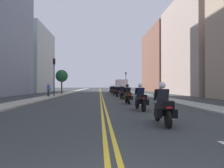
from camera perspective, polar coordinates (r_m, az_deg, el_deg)
name	(u,v)px	position (r m, az deg, el deg)	size (l,w,h in m)	color
ground_plane	(101,92)	(50.22, -3.14, -2.20)	(264.00, 264.00, 0.00)	#33383A
sidewalk_left	(72,92)	(50.65, -10.92, -2.11)	(2.02, 144.00, 0.12)	#A2A493
sidewalk_right	(129,92)	(50.72, 4.63, -2.12)	(2.02, 144.00, 0.12)	#8F9B95
centreline_yellow_inner	(100,92)	(50.22, -3.28, -2.20)	(0.12, 132.00, 0.01)	yellow
centreline_yellow_outer	(101,92)	(50.22, -3.00, -2.20)	(0.12, 132.00, 0.01)	yellow
lane_dashes_white	(121,96)	(31.39, 2.39, -3.20)	(0.14, 56.40, 0.01)	silver
building_right_1	(203,47)	(40.11, 23.55, 9.26)	(9.84, 16.78, 16.51)	#B49D90
building_left_2	(30,60)	(54.22, -21.44, 5.99)	(8.32, 16.55, 15.19)	#A5B3B3
building_right_2	(167,61)	(57.60, 14.66, 6.11)	(9.49, 18.93, 16.23)	brown
motorcycle_0	(163,107)	(8.22, 13.71, -6.18)	(0.77, 2.17, 1.63)	black
motorcycle_1	(141,99)	(12.82, 7.77, -4.14)	(0.78, 2.32, 1.64)	black
motorcycle_2	(128,96)	(17.43, 4.26, -3.22)	(0.77, 2.10, 1.63)	black
motorcycle_3	(122,93)	(23.10, 2.72, -2.49)	(0.78, 2.22, 1.66)	black
motorcycle_4	(117,92)	(27.94, 1.43, -2.19)	(0.76, 2.28, 1.59)	black
motorcycle_5	(114,91)	(32.73, 0.46, -1.94)	(0.77, 2.13, 1.67)	black
motorcycle_6	(111,91)	(37.61, -0.19, -1.79)	(0.78, 2.21, 1.57)	black
motorcycle_7	(111,90)	(43.02, -0.14, -1.58)	(0.77, 2.17, 1.65)	black
traffic_cone_0	(168,101)	(15.70, 14.93, -4.55)	(0.37, 0.37, 0.74)	black
traffic_light_near	(54,70)	(28.69, -15.47, 3.58)	(0.28, 0.38, 5.12)	black
traffic_light_far	(126,78)	(51.74, 3.78, 1.56)	(0.28, 0.38, 4.90)	black
pedestrian_0	(48,90)	(28.50, -16.89, -1.56)	(0.50, 0.29, 1.82)	#222E36
street_tree_0	(62,76)	(36.66, -13.51, 2.11)	(2.08, 2.08, 4.22)	#4D3724
parked_truck	(121,87)	(45.87, 2.45, -0.77)	(2.20, 6.50, 2.80)	beige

